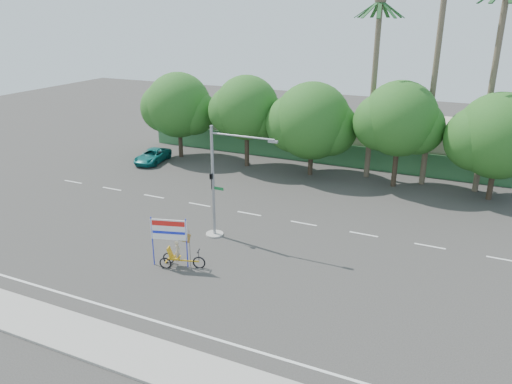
% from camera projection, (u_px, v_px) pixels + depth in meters
% --- Properties ---
extents(ground, '(120.00, 120.00, 0.00)m').
position_uv_depth(ground, '(219.00, 272.00, 26.95)').
color(ground, '#33302D').
rests_on(ground, ground).
extents(sidewalk_near, '(50.00, 2.40, 0.12)m').
position_uv_depth(sidewalk_near, '(131.00, 352.00, 20.55)').
color(sidewalk_near, gray).
rests_on(sidewalk_near, ground).
extents(fence, '(38.00, 0.08, 2.00)m').
position_uv_depth(fence, '(334.00, 154.00, 44.91)').
color(fence, '#336B3D').
rests_on(fence, ground).
extents(building_left, '(12.00, 8.00, 4.00)m').
position_uv_depth(building_left, '(254.00, 123.00, 52.32)').
color(building_left, '#BDAF96').
rests_on(building_left, ground).
extents(building_right, '(14.00, 8.00, 3.60)m').
position_uv_depth(building_right, '(433.00, 144.00, 45.32)').
color(building_right, '#BDAF96').
rests_on(building_right, ground).
extents(tree_far_left, '(7.14, 6.00, 7.96)m').
position_uv_depth(tree_far_left, '(178.00, 107.00, 46.15)').
color(tree_far_left, '#473828').
rests_on(tree_far_left, ground).
extents(tree_left, '(6.66, 5.60, 8.07)m').
position_uv_depth(tree_left, '(246.00, 110.00, 43.29)').
color(tree_left, '#473828').
rests_on(tree_left, ground).
extents(tree_center, '(7.62, 6.40, 7.85)m').
position_uv_depth(tree_center, '(311.00, 123.00, 41.14)').
color(tree_center, '#473828').
rests_on(tree_center, ground).
extents(tree_right, '(6.90, 5.80, 8.36)m').
position_uv_depth(tree_right, '(399.00, 121.00, 38.12)').
color(tree_right, '#473828').
rests_on(tree_right, ground).
extents(tree_far_right, '(7.38, 6.20, 7.94)m').
position_uv_depth(tree_far_right, '(498.00, 138.00, 35.57)').
color(tree_far_right, '#473828').
rests_on(tree_far_right, ground).
extents(palm_tall, '(3.73, 3.79, 17.45)m').
position_uv_depth(palm_tall, '(438.00, 50.00, 36.77)').
color(palm_tall, '#70604C').
rests_on(palm_tall, ground).
extents(palm_mid, '(3.73, 3.79, 15.45)m').
position_uv_depth(palm_mid, '(495.00, 67.00, 35.57)').
color(palm_mid, '#70604C').
rests_on(palm_mid, ground).
extents(palm_short, '(3.73, 3.79, 14.45)m').
position_uv_depth(palm_short, '(375.00, 69.00, 39.10)').
color(palm_short, '#70604C').
rests_on(palm_short, ground).
extents(traffic_signal, '(4.72, 1.10, 7.00)m').
position_uv_depth(traffic_signal, '(218.00, 192.00, 30.19)').
color(traffic_signal, gray).
rests_on(traffic_signal, ground).
extents(trike_billboard, '(2.88, 1.17, 2.92)m').
position_uv_depth(trike_billboard, '(175.00, 247.00, 27.13)').
color(trike_billboard, black).
rests_on(trike_billboard, ground).
extents(pickup_truck, '(2.58, 4.61, 1.22)m').
position_uv_depth(pickup_truck, '(152.00, 156.00, 45.81)').
color(pickup_truck, '#0F6A67').
rests_on(pickup_truck, ground).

